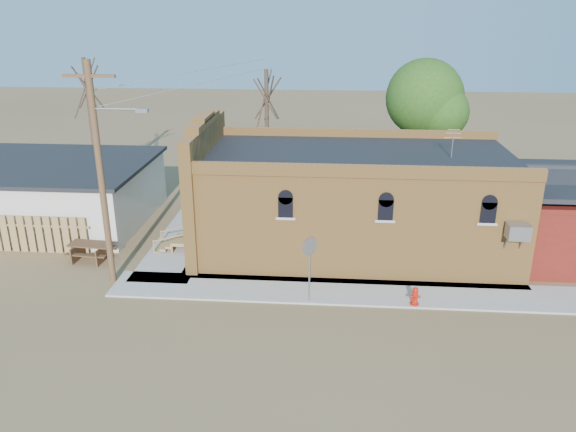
# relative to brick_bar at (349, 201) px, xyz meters

# --- Properties ---
(ground) EXTENTS (120.00, 120.00, 0.00)m
(ground) POSITION_rel_brick_bar_xyz_m (-1.64, -5.49, -2.34)
(ground) COLOR brown
(ground) RESTS_ON ground
(sidewalk_south) EXTENTS (19.00, 2.20, 0.08)m
(sidewalk_south) POSITION_rel_brick_bar_xyz_m (-0.14, -4.59, -2.30)
(sidewalk_south) COLOR #9E9991
(sidewalk_south) RESTS_ON ground
(sidewalk_west) EXTENTS (2.60, 10.00, 0.08)m
(sidewalk_west) POSITION_rel_brick_bar_xyz_m (-7.94, 0.51, -2.30)
(sidewalk_west) COLOR #9E9991
(sidewalk_west) RESTS_ON ground
(brick_bar) EXTENTS (16.40, 7.97, 6.30)m
(brick_bar) POSITION_rel_brick_bar_xyz_m (0.00, 0.00, 0.00)
(brick_bar) COLOR #B57837
(brick_bar) RESTS_ON ground
(red_shed) EXTENTS (5.40, 6.40, 4.30)m
(red_shed) POSITION_rel_brick_bar_xyz_m (9.86, 0.01, -0.07)
(red_shed) COLOR #5A170F
(red_shed) RESTS_ON ground
(wood_fence) EXTENTS (5.20, 0.10, 1.80)m
(wood_fence) POSITION_rel_brick_bar_xyz_m (-14.44, -1.69, -1.44)
(wood_fence) COLOR olive
(wood_fence) RESTS_ON ground
(utility_pole) EXTENTS (3.12, 0.26, 9.00)m
(utility_pole) POSITION_rel_brick_bar_xyz_m (-9.79, -4.29, 2.43)
(utility_pole) COLOR #43331B
(utility_pole) RESTS_ON ground
(tree_bare_near) EXTENTS (2.80, 2.80, 7.65)m
(tree_bare_near) POSITION_rel_brick_bar_xyz_m (-4.64, 7.51, 3.62)
(tree_bare_near) COLOR #483429
(tree_bare_near) RESTS_ON ground
(tree_bare_far) EXTENTS (2.80, 2.80, 8.16)m
(tree_bare_far) POSITION_rel_brick_bar_xyz_m (-15.64, 8.51, 4.02)
(tree_bare_far) COLOR #483429
(tree_bare_far) RESTS_ON ground
(tree_leafy) EXTENTS (4.40, 4.40, 8.15)m
(tree_leafy) POSITION_rel_brick_bar_xyz_m (4.36, 8.01, 3.59)
(tree_leafy) COLOR #483429
(tree_leafy) RESTS_ON ground
(fire_hydrant) EXTENTS (0.42, 0.39, 0.74)m
(fire_hydrant) POSITION_rel_brick_bar_xyz_m (2.47, -5.50, -1.90)
(fire_hydrant) COLOR #B3160A
(fire_hydrant) RESTS_ON sidewalk_south
(stop_sign) EXTENTS (0.57, 0.55, 2.67)m
(stop_sign) POSITION_rel_brick_bar_xyz_m (-1.57, -5.49, -0.21)
(stop_sign) COLOR gray
(stop_sign) RESTS_ON sidewalk_south
(trash_barrel) EXTENTS (0.60, 0.60, 0.76)m
(trash_barrel) POSITION_rel_brick_bar_xyz_m (-6.94, -1.07, -1.88)
(trash_barrel) COLOR navy
(trash_barrel) RESTS_ON sidewalk_west
(picnic_table) EXTENTS (2.00, 1.57, 0.79)m
(picnic_table) POSITION_rel_brick_bar_xyz_m (-11.59, -2.29, -1.82)
(picnic_table) COLOR #4D321E
(picnic_table) RESTS_ON ground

